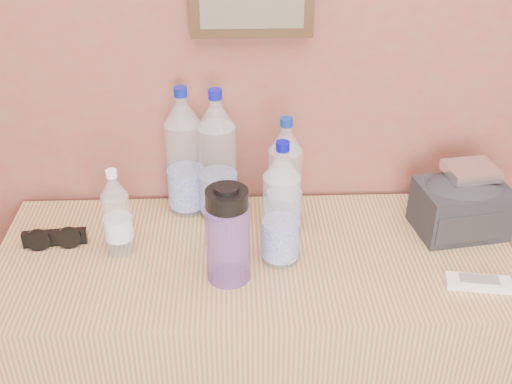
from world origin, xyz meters
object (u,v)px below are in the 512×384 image
Objects in this scene: foil_packet at (471,171)px; pet_large_c at (285,182)px; pet_large_a at (218,162)px; ac_remote at (478,283)px; sunglasses at (55,238)px; dresser at (256,369)px; nalgene_bottle at (228,234)px; pet_large_b at (185,158)px; toiletry_bag at (461,205)px; pet_large_d at (281,210)px; pet_small at (117,217)px.

pet_large_c is at bearing 179.71° from foil_packet.
ac_remote is at bearing -28.75° from pet_large_a.
sunglasses is 1.04m from ac_remote.
dresser is 0.54m from nalgene_bottle.
pet_large_a is at bearing -19.24° from pet_large_b.
pet_large_b is 2.24× the size of sunglasses.
nalgene_bottle is 1.69× the size of ac_remote.
nalgene_bottle is 1.13× the size of toiletry_bag.
pet_large_a is 1.12× the size of pet_large_d.
pet_small is at bearing -167.93° from pet_large_c.
pet_large_d is 0.51m from foil_packet.
pet_large_a is 2.46× the size of ac_remote.
pet_large_c is 0.52m from ac_remote.
nalgene_bottle is at bearing -69.55° from pet_large_b.
nalgene_bottle reaches higher than dresser.
pet_large_a is 0.65m from foil_packet.
pet_large_b is 2.89× the size of foil_packet.
pet_large_b is 0.34m from pet_large_d.
pet_large_d is 2.19× the size of ac_remote.
nalgene_bottle is 2.01× the size of foil_packet.
dresser is at bearing -4.23° from pet_small.
pet_small is (-0.41, -0.09, -0.04)m from pet_large_c.
foil_packet is (0.64, -0.07, 0.00)m from pet_large_a.
pet_large_a is 1.14× the size of pet_large_c.
nalgene_bottle is at bearing -176.42° from ac_remote.
ac_remote is (0.60, -0.33, -0.15)m from pet_large_a.
foil_packet is (0.62, 0.20, 0.04)m from nalgene_bottle.
pet_large_b is 1.11× the size of pet_large_d.
pet_large_c is at bearing 54.04° from nalgene_bottle.
pet_large_b is 0.79m from ac_remote.
toiletry_bag is at bearing 94.12° from ac_remote.
pet_large_a is 1.64× the size of toiletry_bag.
nalgene_bottle is (0.03, -0.27, -0.04)m from pet_large_a.
foil_packet is at bearing 11.41° from dresser.
nalgene_bottle reaches higher than toiletry_bag.
pet_large_c is 1.99× the size of sunglasses.
dresser is 5.87× the size of toiletry_bag.
dresser is at bearing -50.15° from pet_large_b.
sunglasses is at bearing 172.81° from toiletry_bag.
dresser is 0.80m from foil_packet.
pet_large_d is (0.15, -0.21, -0.02)m from pet_large_a.
nalgene_bottle is 0.65m from foil_packet.
pet_small is at bearing -174.45° from foil_packet.
pet_large_d is at bearing -175.53° from toiletry_bag.
pet_small reaches higher than dresser.
pet_large_d is at bearing -13.84° from sunglasses.
pet_large_d is at bearing 174.38° from ac_remote.
dresser is 5.22× the size of nalgene_bottle.
sunglasses is 1.07m from foil_packet.
foil_packet is (0.55, 0.11, 0.57)m from dresser.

